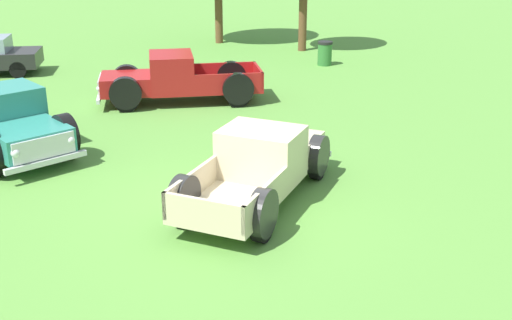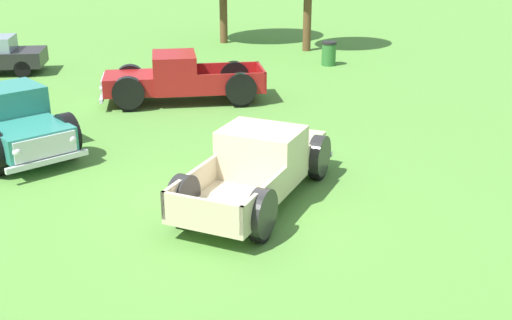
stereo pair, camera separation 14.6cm
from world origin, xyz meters
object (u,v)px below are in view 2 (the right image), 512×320
at_px(pickup_truck_behind_left, 173,79).
at_px(trash_can, 329,53).
at_px(pickup_truck_foreground, 263,163).
at_px(pickup_truck_behind_right, 7,121).

bearing_deg(pickup_truck_behind_left, trash_can, 32.96).
bearing_deg(pickup_truck_behind_left, pickup_truck_foreground, -80.74).
xyz_separation_m(pickup_truck_behind_left, pickup_truck_behind_right, (-4.43, -3.72, 0.03)).
distance_m(pickup_truck_foreground, pickup_truck_behind_left, 7.78).
relative_size(pickup_truck_foreground, pickup_truck_behind_left, 0.95).
distance_m(pickup_truck_foreground, trash_can, 13.03).
relative_size(pickup_truck_foreground, trash_can, 5.19).
relative_size(pickup_truck_behind_left, pickup_truck_behind_right, 0.94).
bearing_deg(pickup_truck_foreground, pickup_truck_behind_left, 99.26).
bearing_deg(trash_can, pickup_truck_behind_right, -144.03).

